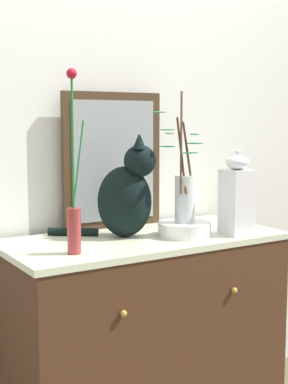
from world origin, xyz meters
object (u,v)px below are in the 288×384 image
object	(u,v)px
vase_slim_green	(74,209)
vase_glass_clear	(184,192)
bowl_porcelain	(185,229)
cat_sitting	(126,194)
sideboard	(144,342)
mirror_leaning	(113,161)
jar_lidded_porcelain	(237,196)

from	to	relation	value
vase_slim_green	vase_glass_clear	world-z (taller)	vase_slim_green
bowl_porcelain	vase_glass_clear	size ratio (longest dim) A/B	0.41
vase_slim_green	bowl_porcelain	bearing A→B (deg)	4.99
bowl_porcelain	cat_sitting	bearing A→B (deg)	151.57
sideboard	mirror_leaning	bearing A→B (deg)	92.32
bowl_porcelain	jar_lidded_porcelain	xyz separation A→B (m)	(0.20, -0.09, 0.13)
cat_sitting	vase_glass_clear	size ratio (longest dim) A/B	0.78
vase_glass_clear	jar_lidded_porcelain	bearing A→B (deg)	-22.95
sideboard	cat_sitting	world-z (taller)	cat_sitting
sideboard	cat_sitting	bearing A→B (deg)	150.27
sideboard	mirror_leaning	size ratio (longest dim) A/B	1.94
vase_slim_green	vase_glass_clear	xyz separation A→B (m)	(0.50, 0.04, 0.02)
sideboard	jar_lidded_porcelain	size ratio (longest dim) A/B	3.23
sideboard	jar_lidded_porcelain	distance (m)	0.71
vase_glass_clear	bowl_porcelain	bearing A→B (deg)	-2.02
vase_glass_clear	jar_lidded_porcelain	world-z (taller)	vase_glass_clear
mirror_leaning	cat_sitting	bearing A→B (deg)	-104.17
mirror_leaning	vase_glass_clear	world-z (taller)	mirror_leaning
sideboard	mirror_leaning	xyz separation A→B (m)	(-0.01, 0.24, 0.73)
sideboard	cat_sitting	xyz separation A→B (m)	(-0.06, 0.03, 0.61)
sideboard	cat_sitting	size ratio (longest dim) A/B	2.75
cat_sitting	jar_lidded_porcelain	xyz separation A→B (m)	(0.40, -0.20, -0.01)
mirror_leaning	cat_sitting	size ratio (longest dim) A/B	1.42
sideboard	vase_slim_green	size ratio (longest dim) A/B	1.77
sideboard	mirror_leaning	distance (m)	0.77
cat_sitting	vase_slim_green	distance (m)	0.34
mirror_leaning	jar_lidded_porcelain	distance (m)	0.55
jar_lidded_porcelain	bowl_porcelain	bearing A→B (deg)	156.73
sideboard	bowl_porcelain	xyz separation A→B (m)	(0.14, -0.08, 0.47)
sideboard	vase_glass_clear	size ratio (longest dim) A/B	2.15
mirror_leaning	cat_sitting	xyz separation A→B (m)	(-0.05, -0.20, -0.12)
vase_slim_green	mirror_leaning	bearing A→B (deg)	45.53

